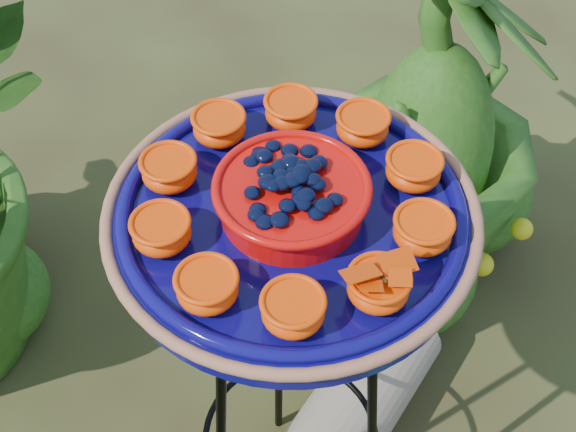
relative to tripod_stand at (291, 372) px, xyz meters
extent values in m
torus|color=black|center=(0.00, 0.00, 0.32)|extent=(0.28, 0.28, 0.02)
cylinder|color=black|center=(0.03, 0.14, -0.10)|extent=(0.03, 0.08, 0.84)
cylinder|color=black|center=(0.10, -0.09, -0.10)|extent=(0.07, 0.06, 0.84)
cylinder|color=#0B075B|center=(0.00, 0.00, 0.35)|extent=(0.50, 0.50, 0.04)
torus|color=#A7664B|center=(0.00, 0.00, 0.37)|extent=(0.45, 0.45, 0.02)
torus|color=#0B075B|center=(0.00, 0.00, 0.37)|extent=(0.41, 0.41, 0.02)
cylinder|color=red|center=(0.00, 0.00, 0.39)|extent=(0.20, 0.20, 0.04)
torus|color=red|center=(0.00, 0.00, 0.41)|extent=(0.18, 0.18, 0.01)
ellipsoid|color=black|center=(0.00, 0.00, 0.42)|extent=(0.15, 0.15, 0.03)
ellipsoid|color=#EA4A02|center=(0.15, 0.00, 0.39)|extent=(0.07, 0.07, 0.03)
cylinder|color=#EF4E04|center=(0.15, 0.00, 0.41)|extent=(0.06, 0.06, 0.01)
ellipsoid|color=#EA4A02|center=(0.13, 0.09, 0.39)|extent=(0.07, 0.07, 0.03)
cylinder|color=#EF4E04|center=(0.13, 0.09, 0.41)|extent=(0.06, 0.06, 0.01)
ellipsoid|color=#EA4A02|center=(0.05, 0.15, 0.39)|extent=(0.07, 0.07, 0.03)
cylinder|color=#EF4E04|center=(0.05, 0.15, 0.41)|extent=(0.06, 0.06, 0.01)
ellipsoid|color=#EA4A02|center=(-0.05, 0.15, 0.39)|extent=(0.07, 0.07, 0.03)
cylinder|color=#EF4E04|center=(-0.05, 0.15, 0.41)|extent=(0.06, 0.06, 0.01)
ellipsoid|color=#EA4A02|center=(-0.12, 0.09, 0.39)|extent=(0.07, 0.07, 0.03)
cylinder|color=#EF4E04|center=(-0.12, 0.09, 0.41)|extent=(0.06, 0.06, 0.01)
ellipsoid|color=#EA4A02|center=(-0.15, 0.00, 0.39)|extent=(0.07, 0.07, 0.03)
cylinder|color=#EF4E04|center=(-0.15, 0.00, 0.41)|extent=(0.06, 0.06, 0.01)
ellipsoid|color=#EA4A02|center=(-0.13, -0.09, 0.39)|extent=(0.07, 0.07, 0.03)
cylinder|color=#EF4E04|center=(-0.13, -0.09, 0.41)|extent=(0.06, 0.06, 0.01)
ellipsoid|color=#EA4A02|center=(-0.05, -0.15, 0.39)|extent=(0.07, 0.07, 0.03)
cylinder|color=#EF4E04|center=(-0.05, -0.15, 0.41)|extent=(0.06, 0.06, 0.01)
ellipsoid|color=#EA4A02|center=(0.05, -0.15, 0.39)|extent=(0.07, 0.07, 0.03)
cylinder|color=#EF4E04|center=(0.05, -0.15, 0.41)|extent=(0.06, 0.06, 0.01)
ellipsoid|color=#EA4A02|center=(0.12, -0.09, 0.39)|extent=(0.07, 0.07, 0.03)
cylinder|color=#EF4E04|center=(0.12, -0.09, 0.41)|extent=(0.06, 0.06, 0.01)
cylinder|color=black|center=(0.05, -0.15, 0.42)|extent=(0.01, 0.03, 0.00)
cube|color=#EA4D04|center=(0.03, -0.14, 0.42)|extent=(0.04, 0.03, 0.01)
cube|color=#EA4D04|center=(0.07, -0.14, 0.42)|extent=(0.04, 0.03, 0.01)
cylinder|color=gray|center=(0.15, 0.08, -0.43)|extent=(0.52, 0.46, 0.18)
imported|color=#214D14|center=(0.51, 0.53, -0.07)|extent=(0.54, 0.54, 0.88)
camera|label=1|loc=(-0.20, -0.58, 1.08)|focal=50.00mm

